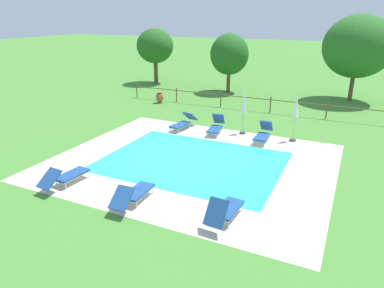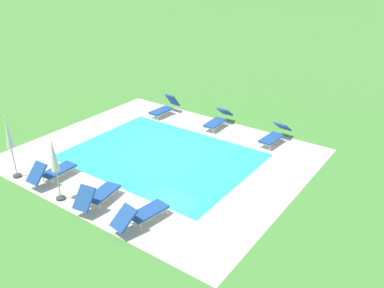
# 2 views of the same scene
# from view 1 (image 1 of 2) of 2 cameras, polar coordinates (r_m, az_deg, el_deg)

# --- Properties ---
(ground_plane) EXTENTS (160.00, 160.00, 0.00)m
(ground_plane) POSITION_cam_1_polar(r_m,az_deg,el_deg) (15.09, 0.02, -2.87)
(ground_plane) COLOR #478433
(pool_deck_paving) EXTENTS (11.65, 9.78, 0.01)m
(pool_deck_paving) POSITION_cam_1_polar(r_m,az_deg,el_deg) (15.09, 0.02, -2.86)
(pool_deck_paving) COLOR beige
(pool_deck_paving) RESTS_ON ground
(swimming_pool_water) EXTENTS (7.57, 5.70, 0.01)m
(swimming_pool_water) POSITION_cam_1_polar(r_m,az_deg,el_deg) (15.09, 0.02, -2.86)
(swimming_pool_water) COLOR #2DB7C6
(swimming_pool_water) RESTS_ON ground
(pool_coping_rim) EXTENTS (8.05, 6.18, 0.01)m
(pool_coping_rim) POSITION_cam_1_polar(r_m,az_deg,el_deg) (15.09, 0.02, -2.84)
(pool_coping_rim) COLOR beige
(pool_coping_rim) RESTS_ON ground
(sun_lounger_north_near_steps) EXTENTS (0.65, 1.92, 0.95)m
(sun_lounger_north_near_steps) POSITION_cam_1_polar(r_m,az_deg,el_deg) (17.74, 11.59, 1.67)
(sun_lounger_north_near_steps) COLOR navy
(sun_lounger_north_near_steps) RESTS_ON ground
(sun_lounger_north_mid) EXTENTS (0.69, 2.03, 0.83)m
(sun_lounger_north_mid) POSITION_cam_1_polar(r_m,az_deg,el_deg) (11.88, -9.55, -8.00)
(sun_lounger_north_mid) COLOR navy
(sun_lounger_north_mid) RESTS_ON ground
(sun_lounger_north_far) EXTENTS (0.89, 1.95, 0.97)m
(sun_lounger_north_far) POSITION_cam_1_polar(r_m,az_deg,el_deg) (18.59, 3.94, 2.92)
(sun_lounger_north_far) COLOR navy
(sun_lounger_north_far) RESTS_ON ground
(sun_lounger_north_end) EXTENTS (0.75, 2.05, 0.82)m
(sun_lounger_north_end) POSITION_cam_1_polar(r_m,az_deg,el_deg) (13.75, -20.00, -4.94)
(sun_lounger_north_end) COLOR navy
(sun_lounger_north_end) RESTS_ON ground
(sun_lounger_south_near_corner) EXTENTS (0.87, 2.06, 0.85)m
(sun_lounger_south_near_corner) POSITION_cam_1_polar(r_m,az_deg,el_deg) (19.28, -1.48, 3.55)
(sun_lounger_south_near_corner) COLOR navy
(sun_lounger_south_near_corner) RESTS_ON ground
(sun_lounger_south_mid) EXTENTS (0.71, 1.87, 1.00)m
(sun_lounger_south_mid) POSITION_cam_1_polar(r_m,az_deg,el_deg) (10.81, 5.42, -10.72)
(sun_lounger_south_mid) COLOR navy
(sun_lounger_south_mid) RESTS_ON ground
(patio_umbrella_closed_row_west) EXTENTS (0.32, 0.32, 2.51)m
(patio_umbrella_closed_row_west) POSITION_cam_1_polar(r_m,az_deg,el_deg) (17.76, 16.68, 5.62)
(patio_umbrella_closed_row_west) COLOR #383838
(patio_umbrella_closed_row_west) RESTS_ON ground
(patio_umbrella_closed_row_mid_west) EXTENTS (0.32, 0.32, 2.39)m
(patio_umbrella_closed_row_mid_west) POSITION_cam_1_polar(r_m,az_deg,el_deg) (18.36, 8.53, 6.43)
(patio_umbrella_closed_row_mid_west) COLOR #383838
(patio_umbrella_closed_row_mid_west) RESTS_ON ground
(terracotta_urn_near_fence) EXTENTS (0.57, 0.57, 0.80)m
(terracotta_urn_near_fence) POSITION_cam_1_polar(r_m,az_deg,el_deg) (25.25, -5.32, 7.67)
(terracotta_urn_near_fence) COLOR #A85B38
(terracotta_urn_near_fence) RESTS_ON ground
(perimeter_fence) EXTENTS (20.65, 0.08, 1.05)m
(perimeter_fence) POSITION_cam_1_polar(r_m,az_deg,el_deg) (23.07, 12.77, 6.71)
(perimeter_fence) COLOR brown
(perimeter_fence) RESTS_ON ground
(tree_far_west) EXTENTS (4.78, 4.78, 6.06)m
(tree_far_west) POSITION_cam_1_polar(r_m,az_deg,el_deg) (27.75, 25.56, 14.21)
(tree_far_west) COLOR brown
(tree_far_west) RESTS_ON ground
(tree_west_mid) EXTENTS (3.27, 3.27, 4.87)m
(tree_west_mid) POSITION_cam_1_polar(r_m,az_deg,el_deg) (32.53, -6.09, 15.67)
(tree_west_mid) COLOR brown
(tree_west_mid) RESTS_ON ground
(tree_centre) EXTENTS (3.03, 3.03, 4.63)m
(tree_centre) POSITION_cam_1_polar(r_m,az_deg,el_deg) (28.54, 6.15, 14.39)
(tree_centre) COLOR brown
(tree_centre) RESTS_ON ground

